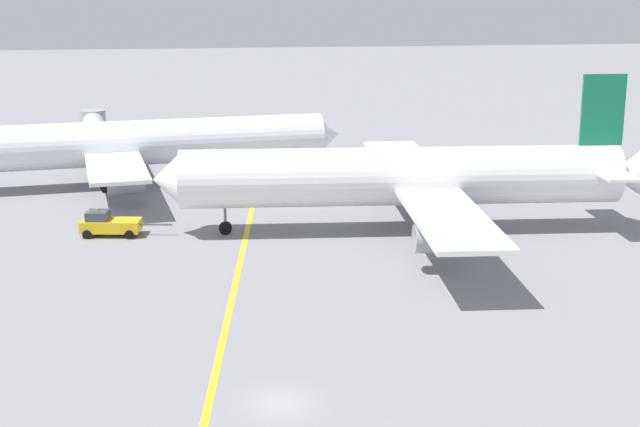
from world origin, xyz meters
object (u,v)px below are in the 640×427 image
Objects in this scene: airliner_being_pushed at (405,177)px; jet_bridge at (95,128)px; pushback_tug at (109,224)px; airliner_at_gate_left at (127,144)px.

jet_bridge is at bearing 126.98° from airliner_being_pushed.
pushback_tug is 0.53× the size of jet_bridge.
airliner_being_pushed reaches higher than pushback_tug.
pushback_tug is at bearing -91.40° from airliner_at_gate_left.
jet_bridge is (-5.21, 43.61, 3.04)m from pushback_tug.
jet_bridge is (-5.78, 20.31, -1.00)m from airliner_at_gate_left.
pushback_tug is at bearing -83.19° from jet_bridge.
airliner_being_pushed is 30.01m from pushback_tug.
airliner_being_pushed is at bearing -53.02° from jet_bridge.
airliner_at_gate_left is 38.87m from airliner_being_pushed.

